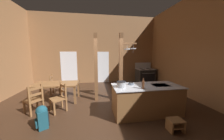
% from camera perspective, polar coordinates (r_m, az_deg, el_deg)
% --- Properties ---
extents(ground_plane, '(8.60, 8.52, 0.10)m').
position_cam_1_polar(ground_plane, '(4.16, -5.98, -20.07)').
color(ground_plane, '#382316').
extents(wall_back, '(8.60, 0.14, 4.36)m').
position_cam_1_polar(wall_back, '(7.59, -7.93, 10.12)').
color(wall_back, '#93663F').
rests_on(wall_back, ground_plane).
extents(wall_right, '(0.14, 8.52, 4.36)m').
position_cam_1_polar(wall_right, '(5.54, 39.98, 9.06)').
color(wall_right, '#93663F').
rests_on(wall_right, ground_plane).
extents(glazed_door_back_left, '(1.00, 0.01, 2.05)m').
position_cam_1_polar(glazed_door_back_left, '(7.73, -20.87, 1.03)').
color(glazed_door_back_left, white).
rests_on(glazed_door_back_left, ground_plane).
extents(glazed_panel_back_right, '(0.84, 0.01, 2.05)m').
position_cam_1_polar(glazed_panel_back_right, '(7.59, -4.80, 1.42)').
color(glazed_panel_back_right, white).
rests_on(glazed_panel_back_right, ground_plane).
extents(kitchen_island, '(2.16, 0.96, 0.92)m').
position_cam_1_polar(kitchen_island, '(3.92, 16.87, -14.01)').
color(kitchen_island, brown).
rests_on(kitchen_island, ground_plane).
extents(stove_range, '(1.18, 0.87, 1.32)m').
position_cam_1_polar(stove_range, '(7.81, 16.37, -2.73)').
color(stove_range, '#252525').
rests_on(stove_range, ground_plane).
extents(support_post_with_pot_rack, '(0.69, 0.24, 2.71)m').
position_cam_1_polar(support_post_with_pot_rack, '(4.54, 5.00, 2.41)').
color(support_post_with_pot_rack, brown).
rests_on(support_post_with_pot_rack, ground_plane).
extents(support_post_center, '(0.14, 0.14, 2.71)m').
position_cam_1_polar(support_post_center, '(4.59, -8.11, 1.11)').
color(support_post_center, brown).
rests_on(support_post_center, ground_plane).
extents(step_stool, '(0.37, 0.29, 0.30)m').
position_cam_1_polar(step_stool, '(3.50, 29.32, -22.68)').
color(step_stool, brown).
rests_on(step_stool, ground_plane).
extents(dining_table, '(1.73, 0.97, 0.74)m').
position_cam_1_polar(dining_table, '(5.11, -26.32, -7.00)').
color(dining_table, brown).
rests_on(dining_table, ground_plane).
extents(ladderback_chair_near_window, '(0.62, 0.62, 0.95)m').
position_cam_1_polar(ladderback_chair_near_window, '(4.51, -34.66, -12.26)').
color(ladderback_chair_near_window, brown).
rests_on(ladderback_chair_near_window, ground_plane).
extents(ladderback_chair_by_post, '(0.46, 0.46, 0.95)m').
position_cam_1_polar(ladderback_chair_by_post, '(6.10, -26.94, -6.61)').
color(ladderback_chair_by_post, brown).
rests_on(ladderback_chair_by_post, ground_plane).
extents(ladderback_chair_at_table_end, '(0.61, 0.61, 0.95)m').
position_cam_1_polar(ladderback_chair_at_table_end, '(4.28, -24.95, -12.59)').
color(ladderback_chair_at_table_end, brown).
rests_on(ladderback_chair_at_table_end, ground_plane).
extents(backpack, '(0.38, 0.39, 0.60)m').
position_cam_1_polar(backpack, '(3.65, -31.90, -19.15)').
color(backpack, '#194756').
rests_on(backpack, ground_plane).
extents(stockpot_on_counter, '(0.35, 0.28, 0.18)m').
position_cam_1_polar(stockpot_on_counter, '(3.44, 4.74, -7.19)').
color(stockpot_on_counter, '#A8AAB2').
rests_on(stockpot_on_counter, kitchen_island).
extents(mixing_bowl_on_counter, '(0.19, 0.19, 0.07)m').
position_cam_1_polar(mixing_bowl_on_counter, '(3.76, 9.57, -6.80)').
color(mixing_bowl_on_counter, slate).
rests_on(mixing_bowl_on_counter, kitchen_island).
extents(bottle_tall_on_counter, '(0.08, 0.08, 0.32)m').
position_cam_1_polar(bottle_tall_on_counter, '(3.37, 15.42, -7.13)').
color(bottle_tall_on_counter, '#56331E').
rests_on(bottle_tall_on_counter, kitchen_island).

